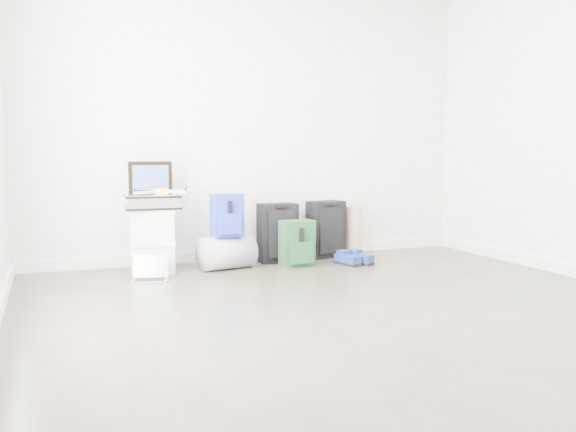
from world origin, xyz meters
name	(u,v)px	position (x,y,z in m)	size (l,w,h in m)	color
ground	(381,322)	(0.00, 0.00, 0.00)	(5.00, 5.00, 0.00)	#3B332A
room_envelope	(384,43)	(0.00, 0.02, 1.72)	(4.52, 5.02, 2.71)	white
boxes_stack	(154,241)	(-1.07, 2.14, 0.28)	(0.45, 0.39, 0.56)	white
briefcase	(153,202)	(-1.07, 2.14, 0.63)	(0.46, 0.34, 0.13)	#B2B2B7
painting	(150,178)	(-1.07, 2.24, 0.84)	(0.38, 0.03, 0.29)	black
drone	(162,191)	(-0.99, 2.12, 0.72)	(0.54, 0.54, 0.05)	gold
duffel_bag	(227,253)	(-0.43, 2.04, 0.15)	(0.30, 0.30, 0.49)	gray
blue_backpack	(227,216)	(-0.43, 2.01, 0.49)	(0.29, 0.22, 0.38)	#1B23B0
large_suitcase	(278,233)	(0.14, 2.22, 0.28)	(0.37, 0.24, 0.57)	black
green_backpack	(297,244)	(0.23, 1.95, 0.21)	(0.31, 0.23, 0.43)	#153B20
carry_on	(326,229)	(0.69, 2.29, 0.29)	(0.40, 0.30, 0.57)	black
shoes	(353,260)	(0.76, 1.82, 0.05)	(0.33, 0.30, 0.09)	black
rolled_rug	(353,230)	(1.03, 2.35, 0.25)	(0.16, 0.16, 0.50)	tan
laptop	(150,274)	(-1.16, 1.80, 0.05)	(0.33, 0.27, 0.20)	#B6B6BB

